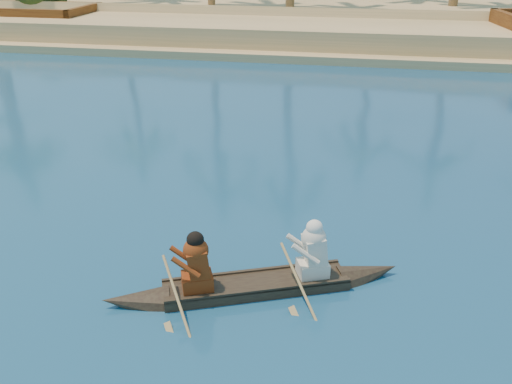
# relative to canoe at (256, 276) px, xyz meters

# --- Properties ---
(sandy_embankment) EXTENTS (150.00, 51.00, 1.50)m
(sandy_embankment) POSITION_rel_canoe_xyz_m (8.00, 42.77, 0.27)
(sandy_embankment) COLOR #E1B87E
(sandy_embankment) RESTS_ON ground
(shrub_cluster) EXTENTS (100.00, 6.00, 2.40)m
(shrub_cluster) POSITION_rel_canoe_xyz_m (8.00, 27.39, 0.94)
(shrub_cluster) COLOR black
(shrub_cluster) RESTS_ON ground
(canoe) EXTENTS (4.80, 2.53, 1.36)m
(canoe) POSITION_rel_canoe_xyz_m (0.00, 0.00, 0.00)
(canoe) COLOR #39311F
(canoe) RESTS_ON ground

